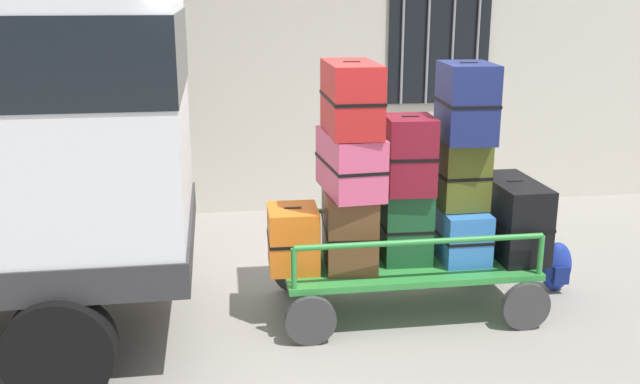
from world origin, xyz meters
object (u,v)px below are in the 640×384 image
Objects in this scene: suitcase_midleft_bottom at (349,227)px; backpack at (556,267)px; suitcase_midleft_middle at (350,163)px; suitcase_midright_middle at (464,175)px; suitcase_midright_top at (466,102)px; suitcase_center_middle at (409,155)px; luggage_cart at (404,269)px; suitcase_midright_bottom at (460,233)px; suitcase_center_bottom at (405,225)px; suitcase_midleft_top at (351,98)px; suitcase_left_bottom at (293,238)px; suitcase_right_bottom at (512,217)px.

backpack is at bearing 4.18° from suitcase_midleft_bottom.
suitcase_midleft_bottom is 0.53m from suitcase_midleft_middle.
suitcase_midright_top is (0.00, 0.03, 0.58)m from suitcase_midright_middle.
suitcase_midleft_bottom is 0.75m from suitcase_center_middle.
suitcase_midright_middle reaches higher than luggage_cart.
suitcase_midright_bottom reaches higher than backpack.
suitcase_midleft_bottom is at bearing 175.14° from luggage_cart.
suitcase_center_middle is at bearing -90.00° from suitcase_center_bottom.
luggage_cart is at bearing -0.25° from suitcase_midleft_top.
suitcase_left_bottom reaches higher than luggage_cart.
suitcase_left_bottom is 0.86× the size of suitcase_midright_bottom.
suitcase_midright_middle is (0.91, -0.02, -0.13)m from suitcase_midleft_middle.
suitcase_right_bottom is (0.91, 0.06, -0.57)m from suitcase_center_middle.
suitcase_midright_bottom is 0.48m from suitcase_midright_middle.
suitcase_center_middle is at bearing -175.02° from suitcase_midright_top.
suitcase_left_bottom is 1.82m from suitcase_right_bottom.
suitcase_right_bottom is at bearing 5.59° from suitcase_midright_bottom.
backpack is at bearing 5.92° from suitcase_center_bottom.
luggage_cart is 3.52× the size of suitcase_center_bottom.
suitcase_midright_top reaches higher than suitcase_midright_bottom.
luggage_cart is at bearing 178.69° from suitcase_midright_bottom.
suitcase_midleft_middle reaches higher than suitcase_midleft_bottom.
suitcase_midleft_middle is 1.35× the size of suitcase_center_middle.
suitcase_midleft_middle is (0.45, 0.05, 0.58)m from suitcase_left_bottom.
suitcase_center_middle reaches higher than suitcase_midright_bottom.
suitcase_midleft_top reaches higher than suitcase_midleft_middle.
suitcase_right_bottom is (0.45, 0.04, 0.10)m from suitcase_midright_bottom.
suitcase_left_bottom is 0.62× the size of suitcase_right_bottom.
suitcase_midleft_bottom is 1.40× the size of suitcase_midright_middle.
suitcase_left_bottom reaches higher than backpack.
suitcase_midright_top is at bearing 4.98° from suitcase_center_middle.
suitcase_midleft_middle reaches higher than suitcase_center_bottom.
suitcase_right_bottom is (0.91, 0.03, 0.39)m from luggage_cart.
suitcase_center_middle is at bearing -4.68° from suitcase_midleft_middle.
suitcase_center_middle reaches higher than suitcase_center_bottom.
suitcase_midleft_middle reaches higher than backpack.
suitcase_center_middle is (0.45, -0.06, 0.59)m from suitcase_midleft_bottom.
suitcase_center_middle is at bearing -8.03° from suitcase_midleft_bottom.
suitcase_center_bottom reaches higher than suitcase_midright_bottom.
suitcase_midleft_top reaches higher than suitcase_left_bottom.
suitcase_midleft_middle is 1.33× the size of suitcase_midright_top.
suitcase_midleft_middle is 1.40× the size of suitcase_midright_bottom.
suitcase_midright_top reaches higher than suitcase_right_bottom.
suitcase_left_bottom is 0.46m from suitcase_midleft_bottom.
suitcase_midleft_top is at bearing -178.65° from suitcase_right_bottom.
suitcase_midright_middle is at bearing -5.13° from suitcase_center_bottom.
luggage_cart is 0.97m from suitcase_left_bottom.
suitcase_midleft_bottom is at bearing 178.75° from suitcase_center_bottom.
suitcase_midleft_bottom is 1.31× the size of suitcase_center_bottom.
suitcase_midleft_top is at bearing -176.64° from suitcase_center_bottom.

